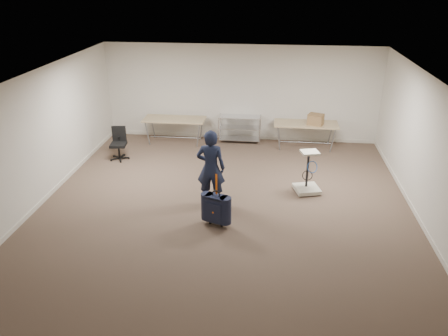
# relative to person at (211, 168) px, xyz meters

# --- Properties ---
(ground) EXTENTS (9.00, 9.00, 0.00)m
(ground) POSITION_rel_person_xyz_m (0.31, -0.34, -0.84)
(ground) COLOR #4E3D2F
(ground) RESTS_ON ground
(room_shell) EXTENTS (8.00, 9.00, 9.00)m
(room_shell) POSITION_rel_person_xyz_m (0.31, 1.04, -0.79)
(room_shell) COLOR silver
(room_shell) RESTS_ON ground
(folding_table_left) EXTENTS (1.80, 0.75, 0.73)m
(folding_table_left) POSITION_rel_person_xyz_m (-1.59, 3.61, -0.17)
(folding_table_left) COLOR tan
(folding_table_left) RESTS_ON ground
(folding_table_right) EXTENTS (1.80, 0.75, 0.73)m
(folding_table_right) POSITION_rel_person_xyz_m (2.21, 3.61, -0.17)
(folding_table_right) COLOR tan
(folding_table_right) RESTS_ON ground
(wire_shelf) EXTENTS (1.22, 0.47, 0.80)m
(wire_shelf) POSITION_rel_person_xyz_m (0.31, 3.86, -0.40)
(wire_shelf) COLOR silver
(wire_shelf) RESTS_ON ground
(person) EXTENTS (0.63, 0.42, 1.69)m
(person) POSITION_rel_person_xyz_m (0.00, 0.00, 0.00)
(person) COLOR black
(person) RESTS_ON ground
(suitcase) EXTENTS (0.47, 0.36, 1.12)m
(suitcase) POSITION_rel_person_xyz_m (0.23, -0.91, -0.46)
(suitcase) COLOR black
(suitcase) RESTS_ON ground
(office_chair) EXTENTS (0.53, 0.53, 0.87)m
(office_chair) POSITION_rel_person_xyz_m (-2.82, 2.20, -0.58)
(office_chair) COLOR black
(office_chair) RESTS_ON ground
(equipment_cart) EXTENTS (0.67, 0.67, 1.00)m
(equipment_cart) POSITION_rel_person_xyz_m (2.12, 0.79, -0.58)
(equipment_cart) COLOR beige
(equipment_cart) RESTS_ON ground
(cardboard_box) EXTENTS (0.49, 0.43, 0.31)m
(cardboard_box) POSITION_rel_person_xyz_m (2.46, 3.51, 0.04)
(cardboard_box) COLOR #9B6C48
(cardboard_box) RESTS_ON folding_table_right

